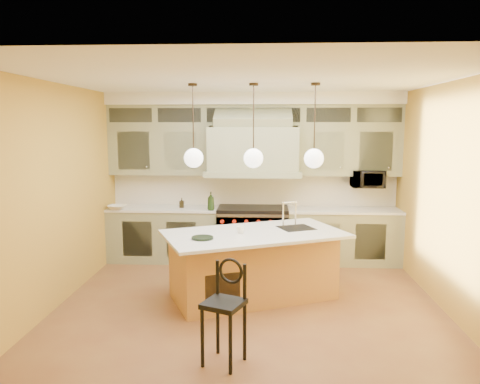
# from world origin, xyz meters

# --- Properties ---
(floor) EXTENTS (5.00, 5.00, 0.00)m
(floor) POSITION_xyz_m (0.00, 0.00, 0.00)
(floor) COLOR brown
(floor) RESTS_ON ground
(ceiling) EXTENTS (5.00, 5.00, 0.00)m
(ceiling) POSITION_xyz_m (0.00, 0.00, 2.90)
(ceiling) COLOR white
(ceiling) RESTS_ON wall_back
(wall_back) EXTENTS (5.00, 0.00, 5.00)m
(wall_back) POSITION_xyz_m (0.00, 2.50, 1.45)
(wall_back) COLOR #B98F33
(wall_back) RESTS_ON ground
(wall_front) EXTENTS (5.00, 0.00, 5.00)m
(wall_front) POSITION_xyz_m (0.00, -2.50, 1.45)
(wall_front) COLOR #B98F33
(wall_front) RESTS_ON ground
(wall_left) EXTENTS (0.00, 5.00, 5.00)m
(wall_left) POSITION_xyz_m (-2.50, 0.00, 1.45)
(wall_left) COLOR #B98F33
(wall_left) RESTS_ON ground
(wall_right) EXTENTS (0.00, 5.00, 5.00)m
(wall_right) POSITION_xyz_m (2.50, 0.00, 1.45)
(wall_right) COLOR #B98F33
(wall_right) RESTS_ON ground
(back_cabinetry) EXTENTS (5.00, 0.77, 2.90)m
(back_cabinetry) POSITION_xyz_m (0.00, 2.23, 1.43)
(back_cabinetry) COLOR gray
(back_cabinetry) RESTS_ON floor
(range) EXTENTS (1.20, 0.74, 0.96)m
(range) POSITION_xyz_m (0.00, 2.14, 0.49)
(range) COLOR silver
(range) RESTS_ON floor
(kitchen_island) EXTENTS (2.68, 2.11, 1.35)m
(kitchen_island) POSITION_xyz_m (0.05, 0.45, 0.47)
(kitchen_island) COLOR #B0833E
(kitchen_island) RESTS_ON floor
(counter_stool) EXTENTS (0.48, 0.48, 1.04)m
(counter_stool) POSITION_xyz_m (-0.19, -1.37, 0.59)
(counter_stool) COLOR black
(counter_stool) RESTS_ON floor
(microwave) EXTENTS (0.54, 0.37, 0.30)m
(microwave) POSITION_xyz_m (1.95, 2.25, 1.45)
(microwave) COLOR black
(microwave) RESTS_ON back_cabinetry
(oil_bottle_a) EXTENTS (0.13, 0.13, 0.31)m
(oil_bottle_a) POSITION_xyz_m (-0.70, 1.92, 1.10)
(oil_bottle_a) COLOR #1B3113
(oil_bottle_a) RESTS_ON back_cabinetry
(oil_bottle_b) EXTENTS (0.08, 0.08, 0.17)m
(oil_bottle_b) POSITION_xyz_m (-1.23, 2.15, 1.03)
(oil_bottle_b) COLOR black
(oil_bottle_b) RESTS_ON back_cabinetry
(fruit_bowl) EXTENTS (0.31, 0.31, 0.07)m
(fruit_bowl) POSITION_xyz_m (-2.30, 1.92, 0.98)
(fruit_bowl) COLOR silver
(fruit_bowl) RESTS_ON back_cabinetry
(cup) EXTENTS (0.11, 0.11, 0.10)m
(cup) POSITION_xyz_m (-0.12, 0.34, 0.97)
(cup) COLOR white
(cup) RESTS_ON kitchen_island
(pendant_left) EXTENTS (0.26, 0.26, 1.11)m
(pendant_left) POSITION_xyz_m (-0.76, 0.45, 1.95)
(pendant_left) COLOR #2D2319
(pendant_left) RESTS_ON ceiling
(pendant_center) EXTENTS (0.26, 0.26, 1.11)m
(pendant_center) POSITION_xyz_m (0.04, 0.45, 1.95)
(pendant_center) COLOR #2D2319
(pendant_center) RESTS_ON ceiling
(pendant_right) EXTENTS (0.26, 0.26, 1.11)m
(pendant_right) POSITION_xyz_m (0.84, 0.45, 1.95)
(pendant_right) COLOR #2D2319
(pendant_right) RESTS_ON ceiling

